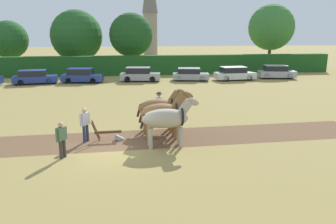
{
  "coord_description": "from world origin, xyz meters",
  "views": [
    {
      "loc": [
        0.4,
        -14.35,
        5.17
      ],
      "look_at": [
        2.96,
        2.34,
        1.1
      ],
      "focal_mm": 35.0,
      "sensor_mm": 36.0,
      "label": 1
    }
  ],
  "objects_px": {
    "church_spire": "(150,5)",
    "tree_center_left": "(131,35)",
    "farmer_at_plow": "(85,122)",
    "parked_car_center_left": "(35,77)",
    "parked_car_center": "(82,76)",
    "tree_center": "(271,27)",
    "plow": "(111,134)",
    "draft_horse_trail_left": "(160,107)",
    "tree_far_left": "(9,40)",
    "parked_car_right": "(190,75)",
    "parked_car_end_right": "(276,72)",
    "tree_left": "(77,36)",
    "parked_car_far_right": "(234,74)",
    "draft_horse_lead_right": "(163,112)",
    "draft_horse_lead_left": "(167,118)",
    "parked_car_center_right": "(140,75)",
    "farmer_beside_team": "(159,104)",
    "farmer_onlooker_left": "(62,138)"
  },
  "relations": [
    {
      "from": "church_spire",
      "to": "parked_car_center",
      "type": "distance_m",
      "value": 34.54
    },
    {
      "from": "draft_horse_lead_right",
      "to": "parked_car_center_right",
      "type": "height_order",
      "value": "draft_horse_lead_right"
    },
    {
      "from": "plow",
      "to": "farmer_onlooker_left",
      "type": "height_order",
      "value": "farmer_onlooker_left"
    },
    {
      "from": "draft_horse_lead_left",
      "to": "farmer_beside_team",
      "type": "bearing_deg",
      "value": 86.86
    },
    {
      "from": "draft_horse_lead_right",
      "to": "parked_car_right",
      "type": "bearing_deg",
      "value": 73.04
    },
    {
      "from": "farmer_onlooker_left",
      "to": "parked_car_right",
      "type": "bearing_deg",
      "value": 98.52
    },
    {
      "from": "parked_car_far_right",
      "to": "parked_car_end_right",
      "type": "xyz_separation_m",
      "value": [
        5.36,
        0.63,
        0.01
      ]
    },
    {
      "from": "parked_car_end_right",
      "to": "draft_horse_trail_left",
      "type": "bearing_deg",
      "value": -119.43
    },
    {
      "from": "tree_far_left",
      "to": "parked_car_far_right",
      "type": "bearing_deg",
      "value": -25.02
    },
    {
      "from": "tree_far_left",
      "to": "tree_left",
      "type": "distance_m",
      "value": 8.94
    },
    {
      "from": "draft_horse_lead_right",
      "to": "parked_car_right",
      "type": "xyz_separation_m",
      "value": [
        5.8,
        20.0,
        -0.65
      ]
    },
    {
      "from": "tree_far_left",
      "to": "tree_left",
      "type": "xyz_separation_m",
      "value": [
        8.92,
        0.03,
        0.49
      ]
    },
    {
      "from": "parked_car_center_left",
      "to": "parked_car_center",
      "type": "relative_size",
      "value": 1.03
    },
    {
      "from": "tree_left",
      "to": "parked_car_center_right",
      "type": "bearing_deg",
      "value": -57.05
    },
    {
      "from": "tree_left",
      "to": "farmer_onlooker_left",
      "type": "distance_m",
      "value": 34.79
    },
    {
      "from": "church_spire",
      "to": "parked_car_right",
      "type": "distance_m",
      "value": 33.25
    },
    {
      "from": "farmer_at_plow",
      "to": "church_spire",
      "type": "bearing_deg",
      "value": 117.46
    },
    {
      "from": "parked_car_center_right",
      "to": "farmer_at_plow",
      "type": "bearing_deg",
      "value": -93.28
    },
    {
      "from": "farmer_beside_team",
      "to": "parked_car_center_right",
      "type": "relative_size",
      "value": 0.39
    },
    {
      "from": "parked_car_center_left",
      "to": "parked_car_center_right",
      "type": "xyz_separation_m",
      "value": [
        10.98,
        0.16,
        0.05
      ]
    },
    {
      "from": "parked_car_center_left",
      "to": "tree_far_left",
      "type": "bearing_deg",
      "value": 107.25
    },
    {
      "from": "tree_left",
      "to": "parked_car_far_right",
      "type": "bearing_deg",
      "value": -34.75
    },
    {
      "from": "tree_center",
      "to": "plow",
      "type": "xyz_separation_m",
      "value": [
        -22.38,
        -29.85,
        -5.66
      ]
    },
    {
      "from": "tree_far_left",
      "to": "tree_center",
      "type": "height_order",
      "value": "tree_center"
    },
    {
      "from": "tree_center",
      "to": "parked_car_center_left",
      "type": "height_order",
      "value": "tree_center"
    },
    {
      "from": "farmer_beside_team",
      "to": "farmer_onlooker_left",
      "type": "relative_size",
      "value": 1.12
    },
    {
      "from": "tree_center",
      "to": "church_spire",
      "type": "bearing_deg",
      "value": 124.74
    },
    {
      "from": "farmer_at_plow",
      "to": "farmer_beside_team",
      "type": "height_order",
      "value": "farmer_beside_team"
    },
    {
      "from": "draft_horse_lead_right",
      "to": "farmer_at_plow",
      "type": "distance_m",
      "value": 3.85
    },
    {
      "from": "tree_left",
      "to": "draft_horse_lead_right",
      "type": "xyz_separation_m",
      "value": [
        7.68,
        -32.39,
        -3.48
      ]
    },
    {
      "from": "draft_horse_trail_left",
      "to": "parked_car_right",
      "type": "bearing_deg",
      "value": 71.94
    },
    {
      "from": "draft_horse_trail_left",
      "to": "parked_car_center",
      "type": "distance_m",
      "value": 20.01
    },
    {
      "from": "church_spire",
      "to": "tree_center_left",
      "type": "bearing_deg",
      "value": -102.3
    },
    {
      "from": "parked_car_center",
      "to": "draft_horse_trail_left",
      "type": "bearing_deg",
      "value": -63.11
    },
    {
      "from": "parked_car_right",
      "to": "parked_car_center_left",
      "type": "bearing_deg",
      "value": -169.11
    },
    {
      "from": "draft_horse_trail_left",
      "to": "parked_car_center",
      "type": "bearing_deg",
      "value": 106.68
    },
    {
      "from": "draft_horse_trail_left",
      "to": "plow",
      "type": "relative_size",
      "value": 1.79
    },
    {
      "from": "draft_horse_lead_right",
      "to": "draft_horse_trail_left",
      "type": "relative_size",
      "value": 1.01
    },
    {
      "from": "parked_car_center",
      "to": "parked_car_right",
      "type": "xyz_separation_m",
      "value": [
        11.83,
        -0.34,
        -0.05
      ]
    },
    {
      "from": "draft_horse_lead_left",
      "to": "draft_horse_trail_left",
      "type": "height_order",
      "value": "draft_horse_lead_left"
    },
    {
      "from": "plow",
      "to": "parked_car_far_right",
      "type": "xyz_separation_m",
      "value": [
        13.43,
        19.61,
        0.42
      ]
    },
    {
      "from": "draft_horse_lead_left",
      "to": "parked_car_center_right",
      "type": "bearing_deg",
      "value": 88.76
    },
    {
      "from": "parked_car_center_left",
      "to": "parked_car_far_right",
      "type": "xyz_separation_m",
      "value": [
        21.6,
        -0.53,
        0.04
      ]
    },
    {
      "from": "church_spire",
      "to": "parked_car_right",
      "type": "height_order",
      "value": "church_spire"
    },
    {
      "from": "tree_center",
      "to": "parked_car_far_right",
      "type": "distance_m",
      "value": 14.58
    },
    {
      "from": "draft_horse_lead_left",
      "to": "parked_car_center",
      "type": "height_order",
      "value": "draft_horse_lead_left"
    },
    {
      "from": "draft_horse_lead_right",
      "to": "parked_car_center_left",
      "type": "bearing_deg",
      "value": 117.47
    },
    {
      "from": "tree_center_left",
      "to": "parked_car_right",
      "type": "distance_m",
      "value": 12.18
    },
    {
      "from": "church_spire",
      "to": "parked_car_end_right",
      "type": "relative_size",
      "value": 4.58
    },
    {
      "from": "parked_car_right",
      "to": "parked_car_end_right",
      "type": "xyz_separation_m",
      "value": [
        10.35,
        0.2,
        0.07
      ]
    }
  ]
}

